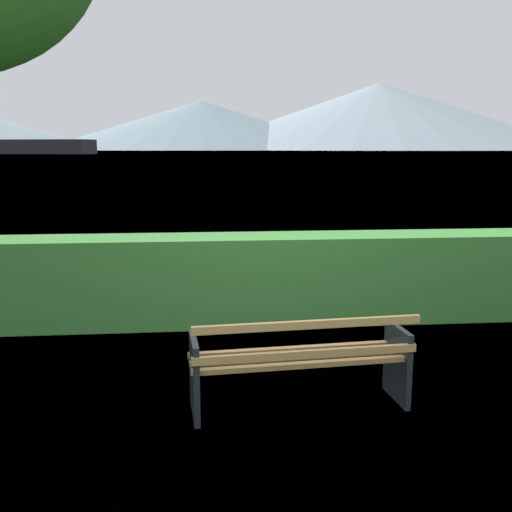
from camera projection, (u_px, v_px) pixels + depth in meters
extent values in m
plane|color=#4C6B33|center=(298.00, 406.00, 5.10)|extent=(1400.00, 1400.00, 0.00)
plane|color=slate|center=(202.00, 152.00, 306.12)|extent=(620.00, 620.00, 0.00)
cube|color=tan|center=(304.00, 365.00, 4.83)|extent=(1.88, 0.22, 0.04)
cube|color=tan|center=(299.00, 357.00, 5.02)|extent=(1.88, 0.22, 0.04)
cube|color=tan|center=(293.00, 349.00, 5.20)|extent=(1.88, 0.22, 0.04)
cube|color=tan|center=(307.00, 354.00, 4.74)|extent=(1.88, 0.20, 0.06)
cube|color=tan|center=(309.00, 325.00, 4.65)|extent=(1.88, 0.20, 0.06)
cube|color=#1E2328|center=(195.00, 377.00, 4.86)|extent=(0.09, 0.51, 0.68)
cube|color=#1E2328|center=(397.00, 363.00, 5.18)|extent=(0.09, 0.51, 0.68)
cube|color=#387A33|center=(266.00, 278.00, 7.52)|extent=(12.18, 0.76, 1.12)
cube|color=#232328|center=(2.00, 147.00, 210.29)|extent=(68.93, 31.51, 5.04)
cone|color=slate|center=(201.00, 125.00, 587.62)|extent=(313.92, 313.92, 48.61)
cone|color=gray|center=(378.00, 117.00, 599.57)|extent=(392.13, 392.13, 67.20)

